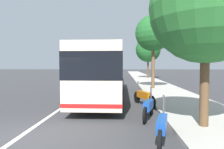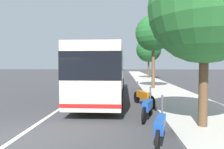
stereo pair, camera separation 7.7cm
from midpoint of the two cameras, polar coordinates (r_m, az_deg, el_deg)
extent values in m
plane|color=#38383A|center=(6.88, -25.32, -16.08)|extent=(220.00, 220.00, 0.00)
cube|color=#B2ADA3|center=(16.21, 15.50, -5.00)|extent=(110.00, 3.60, 0.14)
cube|color=silver|center=(16.17, -7.97, -5.18)|extent=(110.00, 0.16, 0.01)
cube|color=beige|center=(14.02, -1.79, 0.83)|extent=(12.49, 2.45, 2.80)
cube|color=black|center=(14.01, -1.79, 2.51)|extent=(12.53, 2.49, 1.13)
cube|color=red|center=(14.10, -1.78, -3.85)|extent=(12.52, 2.48, 0.16)
cylinder|color=black|center=(18.18, -4.06, -2.73)|extent=(1.00, 0.30, 1.00)
cylinder|color=black|center=(18.02, 2.91, -2.78)|extent=(1.00, 0.30, 1.00)
cylinder|color=black|center=(10.38, -10.00, -6.75)|extent=(1.00, 0.30, 1.00)
cylinder|color=black|center=(10.10, 2.35, -6.98)|extent=(1.00, 0.30, 1.00)
cylinder|color=black|center=(6.80, 14.24, -13.40)|extent=(0.62, 0.23, 0.62)
cylinder|color=black|center=(5.27, 13.10, -18.19)|extent=(0.62, 0.23, 0.62)
cube|color=#1947A5|center=(5.96, 13.77, -13.21)|extent=(1.23, 0.53, 0.31)
cylinder|color=#4C4C51|center=(6.54, 14.23, -8.63)|extent=(0.06, 0.06, 0.70)
cylinder|color=black|center=(9.19, 11.02, -9.15)|extent=(0.63, 0.26, 0.63)
cylinder|color=black|center=(7.79, 9.26, -11.26)|extent=(0.63, 0.26, 0.63)
cube|color=#1947A5|center=(8.43, 10.23, -8.46)|extent=(1.11, 0.55, 0.36)
cylinder|color=#4C4C51|center=(8.98, 10.94, -5.53)|extent=(0.06, 0.06, 0.70)
cylinder|color=black|center=(11.94, 7.11, -6.35)|extent=(0.64, 0.32, 0.66)
cylinder|color=black|center=(10.45, 11.20, -7.66)|extent=(0.64, 0.32, 0.66)
cube|color=orange|center=(11.15, 9.03, -5.70)|extent=(1.28, 0.70, 0.37)
cylinder|color=#4C4C51|center=(11.75, 7.40, -3.55)|extent=(0.06, 0.06, 0.70)
cube|color=gold|center=(50.54, -2.08, 0.75)|extent=(4.33, 1.89, 0.82)
cube|color=black|center=(50.63, -2.07, 1.48)|extent=(2.40, 1.67, 0.47)
cylinder|color=black|center=(49.12, -1.26, 0.38)|extent=(0.65, 0.25, 0.64)
cylinder|color=black|center=(49.20, -3.06, 0.38)|extent=(0.65, 0.25, 0.64)
cylinder|color=black|center=(51.92, -1.15, 0.50)|extent=(0.65, 0.25, 0.64)
cylinder|color=black|center=(52.00, -2.85, 0.50)|extent=(0.65, 0.25, 0.64)
cube|color=black|center=(35.99, 1.52, 0.04)|extent=(4.60, 1.87, 0.84)
cube|color=black|center=(35.69, 1.49, 1.15)|extent=(2.38, 1.66, 0.56)
cylinder|color=black|center=(37.56, 0.48, -0.28)|extent=(0.65, 0.24, 0.64)
cylinder|color=black|center=(37.46, 2.86, -0.29)|extent=(0.65, 0.24, 0.64)
cylinder|color=black|center=(34.57, 0.06, -0.53)|extent=(0.65, 0.24, 0.64)
cylinder|color=black|center=(34.46, 2.65, -0.54)|extent=(0.65, 0.24, 0.64)
cube|color=navy|center=(56.89, 1.98, 0.90)|extent=(4.49, 1.83, 0.72)
cube|color=black|center=(56.80, 1.98, 1.49)|extent=(2.17, 1.65, 0.47)
cylinder|color=black|center=(58.40, 1.26, 0.72)|extent=(0.64, 0.23, 0.64)
cylinder|color=black|center=(58.34, 2.82, 0.72)|extent=(0.64, 0.23, 0.64)
cylinder|color=black|center=(55.47, 1.09, 0.63)|extent=(0.64, 0.23, 0.64)
cylinder|color=black|center=(55.40, 2.74, 0.62)|extent=(0.64, 0.23, 0.64)
cube|color=#2D7238|center=(63.88, -1.14, 1.10)|extent=(3.95, 1.84, 0.76)
cube|color=black|center=(63.78, -1.15, 1.70)|extent=(1.87, 1.64, 0.58)
cylinder|color=black|center=(62.52, -0.55, 0.84)|extent=(0.65, 0.24, 0.64)
cylinder|color=black|center=(62.69, -1.98, 0.85)|extent=(0.65, 0.24, 0.64)
cylinder|color=black|center=(65.08, -0.33, 0.91)|extent=(0.65, 0.24, 0.64)
cylinder|color=black|center=(65.25, -1.71, 0.91)|extent=(0.65, 0.24, 0.64)
cylinder|color=brown|center=(7.44, 24.52, -2.93)|extent=(0.30, 0.30, 2.98)
sphere|color=#286B2D|center=(7.66, 24.89, 16.92)|extent=(3.74, 3.74, 3.74)
cylinder|color=brown|center=(18.57, 11.62, 2.11)|extent=(0.30, 0.30, 4.09)
sphere|color=#1E5B26|center=(18.80, 11.70, 11.33)|extent=(3.23, 3.23, 3.23)
cylinder|color=brown|center=(33.95, 10.28, 1.83)|extent=(0.28, 0.28, 3.55)
sphere|color=#1E5B26|center=(34.05, 10.32, 6.87)|extent=(4.05, 4.05, 4.05)
camera|label=1|loc=(0.04, -89.85, 0.01)|focal=32.58mm
camera|label=2|loc=(0.04, 90.15, -0.01)|focal=32.58mm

